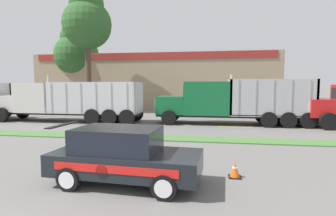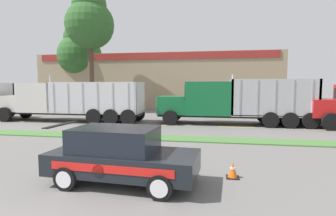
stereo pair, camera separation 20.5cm
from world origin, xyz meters
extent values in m
cube|color=#477538|center=(0.00, 10.88, 0.03)|extent=(120.00, 1.42, 0.06)
cube|color=yellow|center=(-10.69, 15.59, 0.00)|extent=(2.40, 0.14, 0.01)
cube|color=yellow|center=(-5.29, 15.59, 0.00)|extent=(2.40, 0.14, 0.01)
cube|color=yellow|center=(0.11, 15.59, 0.00)|extent=(2.40, 0.14, 0.01)
cube|color=yellow|center=(5.51, 15.59, 0.00)|extent=(2.40, 0.14, 0.01)
cube|color=yellow|center=(10.91, 15.59, 0.00)|extent=(2.40, 0.14, 0.01)
cube|color=black|center=(5.29, 16.83, 0.63)|extent=(11.10, 1.32, 0.18)
cube|color=#146033|center=(0.80, 16.83, 1.39)|extent=(2.12, 1.96, 1.34)
cube|color=#B7B7BC|center=(-0.29, 16.83, 1.39)|extent=(0.06, 1.68, 1.14)
cube|color=#146033|center=(3.48, 16.83, 1.94)|extent=(3.23, 2.39, 2.43)
cube|color=black|center=(1.84, 16.83, 2.36)|extent=(0.04, 2.03, 1.09)
cylinder|color=silver|center=(5.19, 16.05, 2.79)|extent=(0.14, 0.14, 1.70)
cube|color=#ADADB2|center=(7.97, 16.83, 0.78)|extent=(5.75, 2.39, 0.12)
cube|color=#ADADB2|center=(5.17, 16.83, 2.05)|extent=(0.16, 2.39, 2.54)
cube|color=#ADADB2|center=(10.76, 16.83, 2.05)|extent=(0.16, 2.39, 2.54)
cube|color=#ADADB2|center=(7.97, 15.71, 2.05)|extent=(5.75, 0.16, 2.54)
cube|color=#ADADB2|center=(7.97, 17.95, 2.05)|extent=(5.75, 0.16, 2.54)
cube|color=#99999E|center=(5.67, 15.61, 2.05)|extent=(0.10, 0.04, 2.41)
cube|color=#99999E|center=(6.82, 15.61, 2.05)|extent=(0.10, 0.04, 2.41)
cube|color=#99999E|center=(7.97, 15.61, 2.05)|extent=(0.10, 0.04, 2.41)
cube|color=#99999E|center=(9.12, 15.61, 2.05)|extent=(0.10, 0.04, 2.41)
cube|color=#99999E|center=(10.26, 15.61, 2.05)|extent=(0.10, 0.04, 2.41)
cylinder|color=black|center=(0.80, 15.65, 0.54)|extent=(1.08, 0.30, 1.08)
cylinder|color=black|center=(0.80, 18.01, 0.54)|extent=(1.08, 0.30, 1.08)
cylinder|color=black|center=(10.24, 15.65, 0.54)|extent=(1.08, 0.30, 1.08)
cylinder|color=black|center=(10.24, 18.01, 0.54)|extent=(1.08, 0.30, 1.08)
cylinder|color=black|center=(8.98, 15.65, 0.54)|extent=(1.08, 0.30, 1.08)
cylinder|color=black|center=(8.98, 18.01, 0.54)|extent=(1.08, 0.30, 1.08)
cylinder|color=black|center=(7.72, 15.65, 0.54)|extent=(1.08, 0.30, 1.08)
cylinder|color=black|center=(7.72, 18.01, 0.54)|extent=(1.08, 0.30, 1.08)
cube|color=silver|center=(-13.87, 16.72, 1.91)|extent=(0.16, 2.42, 2.32)
cylinder|color=black|center=(-14.39, 17.91, 0.51)|extent=(1.03, 0.30, 1.03)
cube|color=black|center=(-7.49, 16.31, 0.67)|extent=(11.82, 1.34, 0.18)
cube|color=silver|center=(-12.39, 16.31, 1.39)|extent=(2.01, 2.00, 1.27)
cube|color=#B7B7BC|center=(-13.43, 16.31, 1.39)|extent=(0.06, 1.70, 1.08)
cube|color=silver|center=(-10.02, 16.31, 1.91)|extent=(2.74, 2.44, 2.31)
cube|color=black|center=(-11.41, 16.31, 2.32)|extent=(0.04, 2.07, 1.04)
cylinder|color=silver|center=(-8.55, 15.52, 2.79)|extent=(0.14, 0.14, 1.75)
cube|color=silver|center=(-5.11, 16.31, 0.82)|extent=(7.07, 2.44, 0.12)
cube|color=silver|center=(-8.57, 16.31, 1.97)|extent=(0.16, 2.44, 2.31)
cube|color=silver|center=(-1.66, 16.31, 1.97)|extent=(0.16, 2.44, 2.31)
cube|color=silver|center=(-5.11, 15.17, 1.97)|extent=(7.07, 0.16, 2.31)
cube|color=silver|center=(-5.11, 17.45, 1.97)|extent=(7.07, 0.16, 2.31)
cube|color=#B2B2B7|center=(-8.06, 15.07, 1.97)|extent=(0.10, 0.04, 2.20)
cube|color=#B2B2B7|center=(-6.88, 15.07, 1.97)|extent=(0.10, 0.04, 2.20)
cube|color=#B2B2B7|center=(-5.70, 15.07, 1.97)|extent=(0.10, 0.04, 2.20)
cube|color=#B2B2B7|center=(-4.52, 15.07, 1.97)|extent=(0.10, 0.04, 2.20)
cube|color=#B2B2B7|center=(-3.35, 15.07, 1.97)|extent=(0.10, 0.04, 2.20)
cube|color=#B2B2B7|center=(-2.17, 15.07, 1.97)|extent=(0.10, 0.04, 2.20)
cylinder|color=black|center=(-12.39, 15.11, 0.58)|extent=(1.15, 0.30, 1.15)
cylinder|color=black|center=(-12.39, 17.51, 0.58)|extent=(1.15, 0.30, 1.15)
cylinder|color=black|center=(-2.18, 15.11, 0.58)|extent=(1.15, 0.30, 1.15)
cylinder|color=black|center=(-2.18, 17.51, 0.58)|extent=(1.15, 0.30, 1.15)
cylinder|color=black|center=(-3.51, 15.11, 0.58)|extent=(1.15, 0.30, 1.15)
cylinder|color=black|center=(-3.51, 17.51, 0.58)|extent=(1.15, 0.30, 1.15)
cylinder|color=black|center=(-4.84, 15.11, 0.58)|extent=(1.15, 0.30, 1.15)
cylinder|color=black|center=(-4.84, 17.51, 0.58)|extent=(1.15, 0.30, 1.15)
cube|color=red|center=(11.31, 16.39, 1.35)|extent=(2.05, 2.04, 1.20)
cube|color=#B7B7BC|center=(10.25, 16.39, 1.35)|extent=(0.06, 1.74, 1.02)
cylinder|color=black|center=(11.31, 15.17, 0.56)|extent=(1.13, 0.30, 1.13)
cylinder|color=black|center=(11.31, 17.61, 0.56)|extent=(1.13, 0.30, 1.13)
cube|color=black|center=(1.30, 4.31, 0.64)|extent=(4.45, 2.10, 0.62)
cube|color=black|center=(1.04, 4.33, 1.29)|extent=(2.49, 1.75, 0.66)
cube|color=black|center=(1.04, 4.33, 1.64)|extent=(2.49, 1.75, 0.04)
cube|color=black|center=(-0.77, 4.44, 1.68)|extent=(0.29, 1.47, 0.03)
cube|color=red|center=(1.24, 3.39, 0.71)|extent=(3.47, 0.23, 0.22)
cylinder|color=black|center=(0.92, 3.41, 0.64)|extent=(0.34, 0.03, 0.34)
cylinder|color=black|center=(2.59, 3.35, 0.33)|extent=(0.68, 0.24, 0.67)
cylinder|color=silver|center=(2.58, 3.25, 0.33)|extent=(0.47, 0.04, 0.47)
cylinder|color=black|center=(2.70, 5.09, 0.33)|extent=(0.68, 0.24, 0.67)
cylinder|color=silver|center=(2.71, 5.20, 0.33)|extent=(0.47, 0.04, 0.47)
cylinder|color=black|center=(-0.10, 3.53, 0.33)|extent=(0.68, 0.24, 0.67)
cylinder|color=silver|center=(-0.10, 3.42, 0.33)|extent=(0.47, 0.04, 0.47)
cylinder|color=black|center=(0.01, 5.26, 0.33)|extent=(0.68, 0.24, 0.67)
cylinder|color=silver|center=(0.02, 5.37, 0.33)|extent=(0.47, 0.04, 0.47)
cube|color=black|center=(4.51, 5.32, 0.01)|extent=(0.39, 0.39, 0.03)
cone|color=#EA5B14|center=(4.51, 5.32, 0.26)|extent=(0.30, 0.30, 0.47)
cylinder|color=white|center=(4.51, 5.32, 0.31)|extent=(0.17, 0.17, 0.06)
cube|color=#9E896B|center=(-3.37, 33.64, 3.39)|extent=(30.25, 12.00, 6.77)
cube|color=maroon|center=(-3.37, 27.59, 6.32)|extent=(28.74, 0.10, 0.80)
cylinder|color=brown|center=(-9.22, 23.75, 3.95)|extent=(0.62, 0.62, 7.89)
sphere|color=#2D5B28|center=(-9.22, 23.75, 9.31)|extent=(5.14, 5.14, 5.14)
sphere|color=#2D5B28|center=(-9.22, 23.75, 11.36)|extent=(3.60, 3.60, 3.60)
cylinder|color=brown|center=(-13.39, 29.17, 2.59)|extent=(0.57, 0.57, 5.18)
sphere|color=#2D5B28|center=(-13.39, 29.17, 6.73)|extent=(5.64, 5.64, 5.64)
sphere|color=#2D5B28|center=(-13.39, 29.17, 8.98)|extent=(3.95, 3.95, 3.95)
camera|label=1|loc=(3.69, -2.93, 2.90)|focal=28.00mm
camera|label=2|loc=(3.89, -2.90, 2.90)|focal=28.00mm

